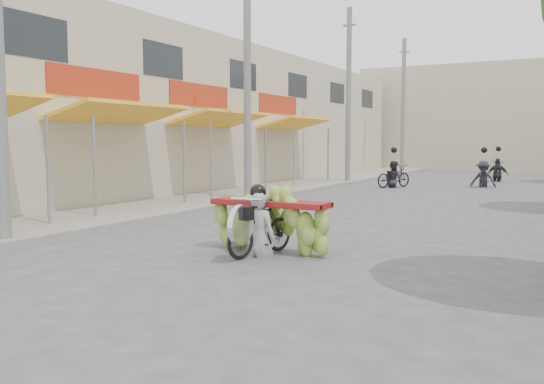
# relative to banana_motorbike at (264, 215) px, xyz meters

# --- Properties ---
(ground) EXTENTS (120.00, 120.00, 0.00)m
(ground) POSITION_rel_banana_motorbike_xyz_m (0.58, -4.54, -0.70)
(ground) COLOR #57575C
(ground) RESTS_ON ground
(sidewalk_left) EXTENTS (4.00, 60.00, 0.12)m
(sidewalk_left) POSITION_rel_banana_motorbike_xyz_m (-6.42, 10.46, -0.64)
(sidewalk_left) COLOR gray
(sidewalk_left) RESTS_ON ground
(shophouse_row_left) EXTENTS (9.77, 40.00, 6.00)m
(shophouse_row_left) POSITION_rel_banana_motorbike_xyz_m (-11.41, 9.44, 2.30)
(shophouse_row_left) COLOR #C1B698
(shophouse_row_left) RESTS_ON ground
(far_building) EXTENTS (20.00, 6.00, 7.00)m
(far_building) POSITION_rel_banana_motorbike_xyz_m (0.58, 33.46, 2.80)
(far_building) COLOR #C1B698
(far_building) RESTS_ON ground
(utility_pole_mid) EXTENTS (0.60, 0.24, 8.00)m
(utility_pole_mid) POSITION_rel_banana_motorbike_xyz_m (-4.82, 7.46, 3.33)
(utility_pole_mid) COLOR slate
(utility_pole_mid) RESTS_ON ground
(utility_pole_far) EXTENTS (0.60, 0.24, 8.00)m
(utility_pole_far) POSITION_rel_banana_motorbike_xyz_m (-4.82, 16.46, 3.33)
(utility_pole_far) COLOR slate
(utility_pole_far) RESTS_ON ground
(utility_pole_back) EXTENTS (0.60, 0.24, 8.00)m
(utility_pole_back) POSITION_rel_banana_motorbike_xyz_m (-4.82, 25.46, 3.33)
(utility_pole_back) COLOR slate
(utility_pole_back) RESTS_ON ground
(banana_motorbike) EXTENTS (2.20, 1.83, 2.09)m
(banana_motorbike) POSITION_rel_banana_motorbike_xyz_m (0.00, 0.00, 0.00)
(banana_motorbike) COLOR black
(banana_motorbike) RESTS_ON ground
(bg_motorbike_a) EXTENTS (1.36, 1.82, 1.95)m
(bg_motorbike_a) POSITION_rel_banana_motorbike_xyz_m (-2.22, 15.06, 0.03)
(bg_motorbike_a) COLOR black
(bg_motorbike_a) RESTS_ON ground
(bg_motorbike_b) EXTENTS (1.06, 1.77, 1.95)m
(bg_motorbike_b) POSITION_rel_banana_motorbike_xyz_m (1.09, 16.99, 0.14)
(bg_motorbike_b) COLOR black
(bg_motorbike_b) RESTS_ON ground
(bg_motorbike_c) EXTENTS (1.03, 1.74, 1.95)m
(bg_motorbike_c) POSITION_rel_banana_motorbike_xyz_m (1.16, 20.97, 0.09)
(bg_motorbike_c) COLOR black
(bg_motorbike_c) RESTS_ON ground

